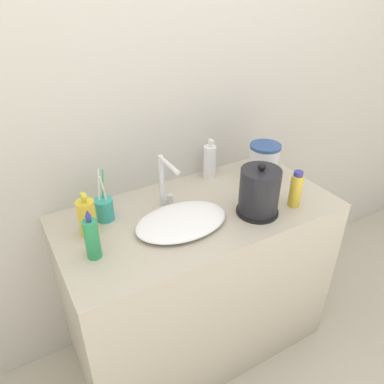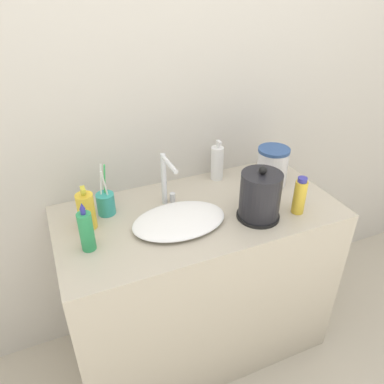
% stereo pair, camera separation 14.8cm
% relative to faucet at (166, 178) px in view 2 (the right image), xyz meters
% --- Properties ---
extents(wall_back, '(6.00, 0.04, 2.60)m').
position_rel_faucet_xyz_m(wall_back, '(0.11, 0.21, 0.36)').
color(wall_back, beige).
rests_on(wall_back, ground_plane).
extents(vanity_counter, '(1.17, 0.57, 0.81)m').
position_rel_faucet_xyz_m(vanity_counter, '(0.11, -0.09, -0.53)').
color(vanity_counter, '#B7AD99').
rests_on(vanity_counter, ground_plane).
extents(sink_basin, '(0.37, 0.25, 0.04)m').
position_rel_faucet_xyz_m(sink_basin, '(-0.00, -0.15, -0.11)').
color(sink_basin, white).
rests_on(sink_basin, vanity_counter).
extents(faucet, '(0.06, 0.16, 0.23)m').
position_rel_faucet_xyz_m(faucet, '(0.00, 0.00, 0.00)').
color(faucet, silver).
rests_on(faucet, vanity_counter).
extents(electric_kettle, '(0.17, 0.17, 0.23)m').
position_rel_faucet_xyz_m(electric_kettle, '(0.31, -0.23, -0.04)').
color(electric_kettle, black).
rests_on(electric_kettle, vanity_counter).
extents(toothbrush_cup, '(0.07, 0.07, 0.22)m').
position_rel_faucet_xyz_m(toothbrush_cup, '(-0.25, 0.04, -0.08)').
color(toothbrush_cup, teal).
rests_on(toothbrush_cup, vanity_counter).
extents(lotion_bottle, '(0.06, 0.06, 0.20)m').
position_rel_faucet_xyz_m(lotion_bottle, '(0.29, 0.13, -0.05)').
color(lotion_bottle, white).
rests_on(lotion_bottle, vanity_counter).
extents(shampoo_bottle, '(0.05, 0.05, 0.16)m').
position_rel_faucet_xyz_m(shampoo_bottle, '(0.47, -0.26, -0.05)').
color(shampoo_bottle, gold).
rests_on(shampoo_bottle, vanity_counter).
extents(mouthwash_bottle, '(0.05, 0.05, 0.19)m').
position_rel_faucet_xyz_m(mouthwash_bottle, '(-0.35, -0.16, -0.05)').
color(mouthwash_bottle, '#2D9956').
rests_on(mouthwash_bottle, vanity_counter).
extents(hand_cream_bottle, '(0.07, 0.07, 0.18)m').
position_rel_faucet_xyz_m(hand_cream_bottle, '(-0.33, -0.02, -0.06)').
color(hand_cream_bottle, gold).
rests_on(hand_cream_bottle, vanity_counter).
extents(water_pitcher, '(0.14, 0.14, 0.18)m').
position_rel_faucet_xyz_m(water_pitcher, '(0.50, -0.01, -0.04)').
color(water_pitcher, silver).
rests_on(water_pitcher, vanity_counter).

